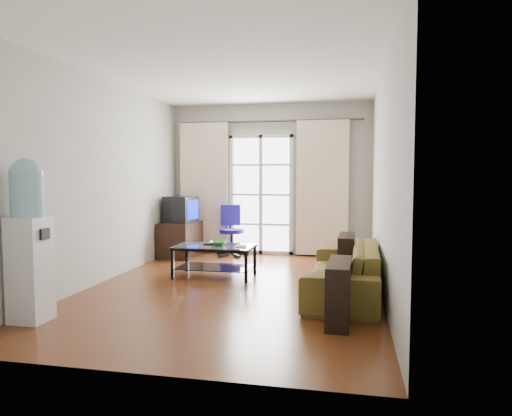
{
  "coord_description": "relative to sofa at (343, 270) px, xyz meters",
  "views": [
    {
      "loc": [
        1.42,
        -5.53,
        1.41
      ],
      "look_at": [
        0.21,
        0.35,
        0.99
      ],
      "focal_mm": 32.0,
      "sensor_mm": 36.0,
      "label": 1
    }
  ],
  "objects": [
    {
      "name": "radiator",
      "position": [
        -0.56,
        2.59,
        0.03
      ],
      "size": [
        0.64,
        0.12,
        0.64
      ],
      "primitive_type": "cube",
      "color": "#969799",
      "rests_on": "floor"
    },
    {
      "name": "floor",
      "position": [
        -1.36,
        0.09,
        -0.3
      ],
      "size": [
        5.2,
        5.2,
        0.0
      ],
      "primitive_type": "plane",
      "color": "brown",
      "rests_on": "ground"
    },
    {
      "name": "coffee_table",
      "position": [
        -1.78,
        0.63,
        -0.01
      ],
      "size": [
        1.09,
        0.63,
        0.44
      ],
      "rotation": [
        0.0,
        0.0,
        -0.0
      ],
      "color": "silver",
      "rests_on": "floor"
    },
    {
      "name": "ceiling",
      "position": [
        -1.36,
        0.09,
        2.4
      ],
      "size": [
        5.2,
        5.2,
        0.0
      ],
      "primitive_type": "plane",
      "rotation": [
        3.14,
        0.0,
        0.0
      ],
      "color": "white",
      "rests_on": "wall_back"
    },
    {
      "name": "curtain_right",
      "position": [
        -0.41,
        2.57,
        0.9
      ],
      "size": [
        0.9,
        0.07,
        2.35
      ],
      "primitive_type": "cube",
      "color": "#FFEBCD",
      "rests_on": "curtain_rod"
    },
    {
      "name": "wall_right",
      "position": [
        0.44,
        0.09,
        1.05
      ],
      "size": [
        0.02,
        5.2,
        2.7
      ],
      "primitive_type": "cube",
      "color": "#B2B1A9",
      "rests_on": "floor"
    },
    {
      "name": "french_door",
      "position": [
        -1.51,
        2.64,
        0.78
      ],
      "size": [
        1.16,
        0.06,
        2.15
      ],
      "color": "white",
      "rests_on": "wall_back"
    },
    {
      "name": "curtain_rod",
      "position": [
        -1.36,
        2.59,
        2.08
      ],
      "size": [
        3.3,
        0.04,
        0.04
      ],
      "primitive_type": "cylinder",
      "rotation": [
        0.0,
        1.57,
        0.0
      ],
      "color": "#4C3F2D",
      "rests_on": "wall_back"
    },
    {
      "name": "water_cooler",
      "position": [
        -2.96,
        -1.62,
        0.53
      ],
      "size": [
        0.35,
        0.33,
        1.58
      ],
      "rotation": [
        0.0,
        0.0,
        0.02
      ],
      "color": "silver",
      "rests_on": "floor"
    },
    {
      "name": "task_chair",
      "position": [
        -1.98,
        2.33,
        -0.03
      ],
      "size": [
        0.79,
        0.79,
        0.9
      ],
      "rotation": [
        0.0,
        0.0,
        0.37
      ],
      "color": "black",
      "rests_on": "floor"
    },
    {
      "name": "bowl",
      "position": [
        -1.74,
        0.66,
        0.17
      ],
      "size": [
        0.34,
        0.34,
        0.06
      ],
      "primitive_type": "imported",
      "rotation": [
        0.0,
        0.0,
        0.23
      ],
      "color": "#308433",
      "rests_on": "coffee_table"
    },
    {
      "name": "wall_front",
      "position": [
        -1.36,
        -2.51,
        1.05
      ],
      "size": [
        3.6,
        0.02,
        2.7
      ],
      "primitive_type": "cube",
      "color": "#B2B1A9",
      "rests_on": "floor"
    },
    {
      "name": "sofa",
      "position": [
        0.0,
        0.0,
        0.0
      ],
      "size": [
        2.08,
        0.91,
        0.6
      ],
      "primitive_type": "imported",
      "rotation": [
        0.0,
        0.0,
        -1.6
      ],
      "color": "brown",
      "rests_on": "floor"
    },
    {
      "name": "remote",
      "position": [
        -1.89,
        0.7,
        0.15
      ],
      "size": [
        0.15,
        0.07,
        0.02
      ],
      "primitive_type": "cube",
      "rotation": [
        0.0,
        0.0,
        0.19
      ],
      "color": "black",
      "rests_on": "coffee_table"
    },
    {
      "name": "wall_back",
      "position": [
        -1.36,
        2.69,
        1.05
      ],
      "size": [
        3.6,
        0.02,
        2.7
      ],
      "primitive_type": "cube",
      "color": "#B2B1A9",
      "rests_on": "floor"
    },
    {
      "name": "book",
      "position": [
        -1.47,
        0.58,
        0.15
      ],
      "size": [
        0.23,
        0.26,
        0.02
      ],
      "primitive_type": "imported",
      "rotation": [
        0.0,
        0.0,
        0.2
      ],
      "color": "#B42516",
      "rests_on": "coffee_table"
    },
    {
      "name": "tv_stand",
      "position": [
        -2.85,
        2.08,
        0.0
      ],
      "size": [
        0.57,
        0.84,
        0.6
      ],
      "primitive_type": "cube",
      "rotation": [
        0.0,
        0.0,
        -0.03
      ],
      "color": "black",
      "rests_on": "floor"
    },
    {
      "name": "crt_tv",
      "position": [
        -2.85,
        2.08,
        0.53
      ],
      "size": [
        0.56,
        0.56,
        0.45
      ],
      "rotation": [
        0.0,
        0.0,
        -0.15
      ],
      "color": "black",
      "rests_on": "tv_stand"
    },
    {
      "name": "curtain_left",
      "position": [
        -2.56,
        2.57,
        0.9
      ],
      "size": [
        0.9,
        0.07,
        2.35
      ],
      "primitive_type": "cube",
      "color": "#FFEBCD",
      "rests_on": "curtain_rod"
    },
    {
      "name": "wall_left",
      "position": [
        -3.16,
        0.09,
        1.05
      ],
      "size": [
        0.02,
        5.2,
        2.7
      ],
      "primitive_type": "cube",
      "color": "#B2B1A9",
      "rests_on": "floor"
    }
  ]
}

